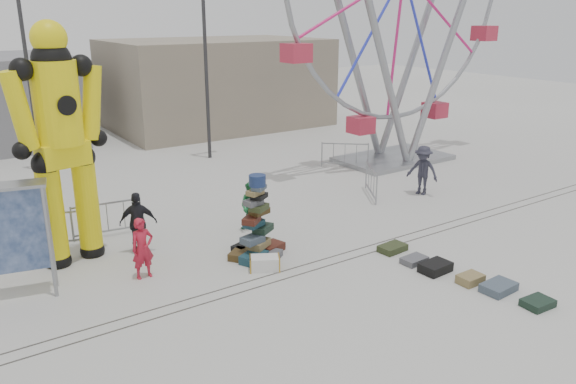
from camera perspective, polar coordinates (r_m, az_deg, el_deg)
ground at (r=14.56m, az=4.55°, el=-8.63°), size 90.00×90.00×0.00m
track_line_near at (r=14.98m, az=3.11°, el=-7.78°), size 40.00×0.04×0.01m
track_line_far at (r=15.27m, az=2.20°, el=-7.25°), size 40.00×0.04×0.01m
building_right at (r=33.99m, az=-7.33°, el=10.93°), size 12.00×8.00×5.00m
lamp_post_right at (r=25.83m, az=-8.17°, el=13.20°), size 1.41×0.25×8.00m
lamp_post_left at (r=25.58m, az=-24.77°, el=11.75°), size 1.41×0.25×8.00m
suitcase_tower at (r=15.54m, az=-3.20°, el=-4.21°), size 1.78×1.56×2.33m
crash_test_dummy at (r=15.52m, az=-22.06°, el=5.22°), size 2.60×1.14×6.51m
steamer_trunk at (r=14.85m, az=-2.38°, el=-7.24°), size 0.91×0.78×0.37m
row_case_0 at (r=16.25m, az=10.57°, el=-5.61°), size 0.84×0.57×0.19m
row_case_1 at (r=15.64m, az=12.70°, el=-6.76°), size 0.73×0.50×0.17m
row_case_2 at (r=15.25m, az=14.75°, el=-7.40°), size 0.84×0.61×0.25m
row_case_3 at (r=14.90m, az=18.03°, el=-8.39°), size 0.64×0.46×0.22m
row_case_4 at (r=14.72m, az=20.62°, el=-9.04°), size 0.89×0.62×0.21m
row_case_5 at (r=14.36m, az=24.03°, el=-10.25°), size 0.73×0.56×0.18m
barricade_dummy_b at (r=17.34m, az=-22.75°, el=-3.60°), size 1.95×0.66×1.10m
barricade_dummy_c at (r=17.69m, az=-17.86°, el=-2.65°), size 2.00×0.34×1.10m
barricade_wheel_front at (r=20.76m, az=8.44°, el=1.03°), size 1.12×1.76×1.10m
barricade_wheel_back at (r=24.57m, az=5.80°, el=3.75°), size 1.58×1.38×1.10m
pedestrian_red at (r=14.67m, az=-14.56°, el=-5.56°), size 0.60×0.41×1.59m
pedestrian_green at (r=17.25m, az=-3.71°, el=-1.51°), size 0.92×0.96×1.55m
pedestrian_black at (r=16.20m, az=-14.96°, el=-3.02°), size 1.11×0.81×1.75m
pedestrian_grey at (r=21.27m, az=13.51°, el=2.16°), size 1.05×1.35×1.84m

